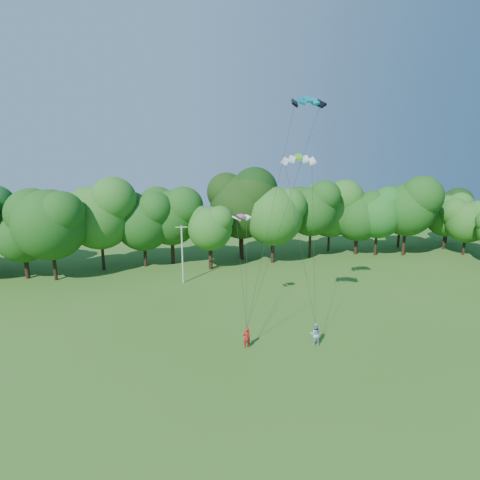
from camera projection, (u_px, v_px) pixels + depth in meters
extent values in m
plane|color=#2F5D19|center=(283.00, 443.00, 20.25)|extent=(160.00, 160.00, 0.00)
cylinder|color=#B9B9B0|center=(182.00, 255.00, 45.49)|extent=(0.18, 0.18, 7.18)
cube|color=#B9B9B0|center=(181.00, 227.00, 44.76)|extent=(1.43, 0.29, 0.08)
imported|color=#B21917|center=(247.00, 338.00, 30.27)|extent=(0.66, 0.45, 1.74)
imported|color=#9DBAD9|center=(315.00, 334.00, 30.75)|extent=(1.07, 0.92, 1.88)
cube|color=#047386|center=(307.00, 99.00, 29.53)|extent=(2.70, 1.28, 0.68)
cube|color=green|center=(299.00, 157.00, 29.97)|extent=(2.90, 2.08, 0.55)
cube|color=#E33F97|center=(241.00, 216.00, 34.23)|extent=(1.81, 1.29, 0.26)
cylinder|color=black|center=(242.00, 242.00, 56.52)|extent=(0.52, 0.52, 5.21)
ellipsoid|color=black|center=(242.00, 197.00, 55.05)|extent=(10.42, 10.42, 11.37)
cylinder|color=black|center=(376.00, 243.00, 58.92)|extent=(0.43, 0.43, 3.95)
ellipsoid|color=#1A561A|center=(378.00, 210.00, 57.81)|extent=(7.90, 7.90, 8.62)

